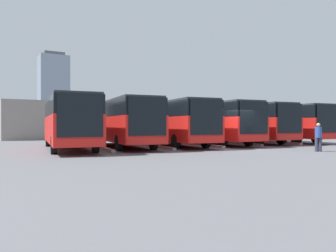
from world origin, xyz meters
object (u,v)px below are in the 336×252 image
Objects in this scene: bus_1 at (244,122)px; bus_4 at (122,121)px; bus_2 at (212,122)px; bus_5 at (69,121)px; bus_0 at (278,122)px; pedestrian at (318,136)px; bus_3 at (171,122)px.

bus_1 is 1.00× the size of bus_4.
bus_2 is 1.00× the size of bus_5.
bus_0 reaches higher than pedestrian.
bus_2 is at bearing 11.47° from bus_1.
pedestrian is at bearing 60.21° from bus_0.
bus_1 is 1.00× the size of bus_2.
bus_4 is at bearing 167.89° from pedestrian.
bus_0 is 3.76m from bus_1.
bus_2 is 7.49m from bus_4.
bus_1 is at bearing -168.53° from bus_2.
bus_2 is 11.23m from bus_5.
pedestrian is at bearing 138.84° from bus_4.
bus_1 and bus_3 have the same top height.
bus_0 is at bearing -173.72° from bus_3.
bus_5 is 6.74× the size of pedestrian.
bus_1 and bus_2 have the same top height.
pedestrian is (6.52, 8.92, -0.90)m from bus_0.
bus_3 is at bearing 6.34° from bus_2.
bus_1 is at bearing -171.09° from bus_3.
bus_0 is 1.00× the size of bus_3.
bus_5 is (18.71, 0.05, 0.00)m from bus_0.
bus_5 is (11.23, 0.07, 0.00)m from bus_2.
pedestrian is at bearing 102.55° from bus_2.
bus_0 and bus_4 have the same top height.
bus_1 is at bearing 108.75° from pedestrian.
bus_5 is at bearing 6.73° from bus_2.
pedestrian is at bearing 79.70° from bus_1.
bus_3 is 10.14m from pedestrian.
bus_1 is 3.76m from bus_2.
bus_2 is at bearing -173.66° from bus_3.
bus_3 is at bearing 8.91° from bus_1.
bus_2 is at bearing 6.25° from bus_0.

